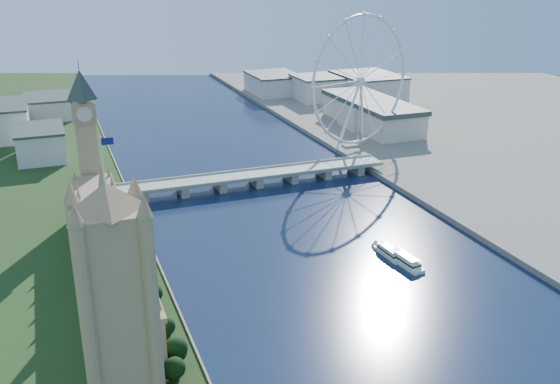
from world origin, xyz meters
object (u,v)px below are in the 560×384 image
london_eye (361,81)px  tour_boat_far (405,265)px  tour_boat_near (388,256)px  victoria_tower (116,299)px

london_eye → tour_boat_far: 245.49m
london_eye → tour_boat_near: london_eye is taller
victoria_tower → tour_boat_near: (169.34, 93.36, -54.49)m
victoria_tower → tour_boat_far: (172.26, 79.02, -54.49)m
tour_boat_near → tour_boat_far: tour_boat_far is taller
tour_boat_near → tour_boat_far: bearing=-81.6°
london_eye → tour_boat_far: london_eye is taller
victoria_tower → london_eye: london_eye is taller
tour_boat_far → victoria_tower: bearing=-161.3°
london_eye → tour_boat_near: size_ratio=4.44×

